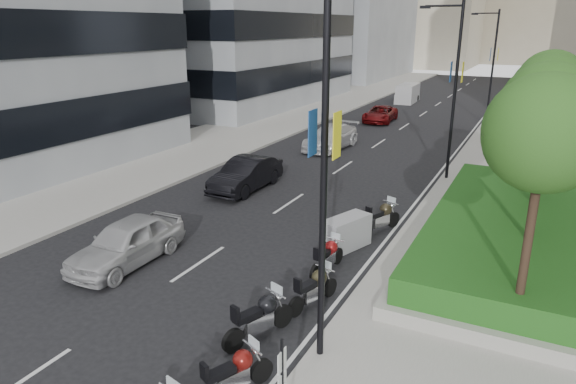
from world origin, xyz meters
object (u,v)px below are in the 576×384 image
Objects in this scene: motorcycle_3 at (314,288)px; car_d at (380,114)px; motorcycle_6 at (381,217)px; motorcycle_4 at (328,256)px; motorcycle_5 at (346,233)px; lamp_post_0 at (318,158)px; motorcycle_2 at (260,317)px; car_b at (246,174)px; lamp_post_2 at (491,61)px; lamp_post_1 at (452,83)px; car_a at (127,242)px; car_c at (331,137)px; delivery_van at (407,94)px; motorcycle_1 at (234,374)px.

motorcycle_3 is 0.43× the size of car_d.
motorcycle_4 is at bearing -164.65° from motorcycle_6.
motorcycle_5 reaches higher than motorcycle_6.
motorcycle_2 is (-1.57, 0.09, -4.45)m from lamp_post_0.
car_d is (0.43, 21.26, -0.12)m from car_b.
lamp_post_2 is at bearing 4.61° from motorcycle_4.
car_a is (-7.83, -15.04, -4.29)m from lamp_post_1.
motorcycle_2 is 6.33m from motorcycle_5.
car_b is (-8.47, -6.10, -4.28)m from lamp_post_1.
car_c reaches higher than motorcycle_2.
lamp_post_0 is 9.72m from motorcycle_6.
motorcycle_4 is at bearing -81.73° from delivery_van.
motorcycle_1 is at bearing -30.50° from car_a.
car_b is at bearing -94.28° from car_d.
lamp_post_1 is 4.36× the size of motorcycle_3.
motorcycle_1 is 0.41× the size of car_d.
motorcycle_3 is (-0.98, 2.23, -4.50)m from lamp_post_0.
lamp_post_1 reaches higher than motorcycle_5.
motorcycle_2 is 45.08m from delivery_van.
lamp_post_2 is at bearing -49.43° from delivery_van.
lamp_post_0 reaches higher than car_d.
motorcycle_3 is (0.59, 2.14, -0.05)m from motorcycle_2.
motorcycle_1 is 10.65m from motorcycle_6.
motorcycle_1 is at bearing -91.54° from lamp_post_2.
motorcycle_6 reaches higher than motorcycle_3.
lamp_post_1 is 19.61m from motorcycle_1.
motorcycle_3 is at bearing 24.68° from motorcycle_1.
car_b reaches higher than car_a.
lamp_post_1 is at bearing 36.23° from car_b.
delivery_van is at bearing 91.34° from car_a.
motorcycle_6 is at bearing -79.68° from delivery_van.
lamp_post_1 is at bearing -74.37° from delivery_van.
car_a is at bearing -90.79° from delivery_van.
lamp_post_2 is at bearing 76.65° from car_a.
car_b is (-7.59, 2.31, 0.19)m from motorcycle_6.
lamp_post_1 reaches higher than motorcycle_4.
motorcycle_4 is at bearing -96.61° from lamp_post_1.
car_c reaches higher than motorcycle_1.
motorcycle_1 is 2.22m from motorcycle_2.
car_b is (-8.47, -24.10, -4.28)m from lamp_post_2.
lamp_post_0 and lamp_post_1 have the same top height.
car_d reaches higher than motorcycle_1.
car_a is (-7.83, -33.04, -4.29)m from lamp_post_2.
car_b reaches higher than car_c.
car_a reaches higher than motorcycle_5.
delivery_van reaches higher than motorcycle_5.
motorcycle_4 is 9.55m from car_b.
car_b is (-6.91, 4.48, 0.18)m from motorcycle_5.
car_b is at bearing 127.86° from lamp_post_0.
motorcycle_4 is 6.84m from car_a.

